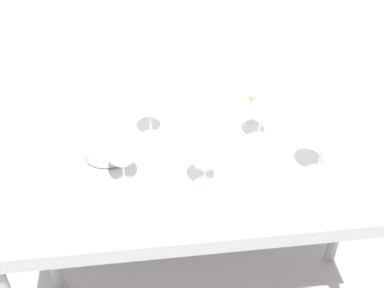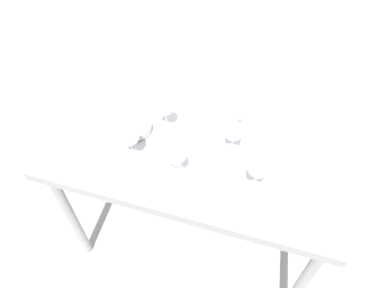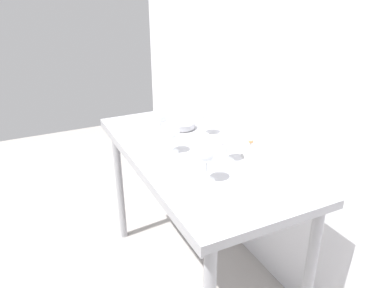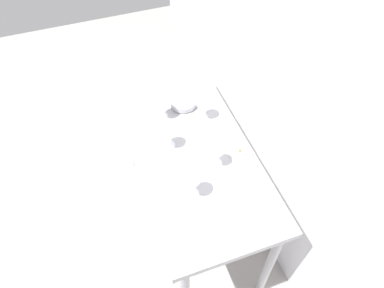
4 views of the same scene
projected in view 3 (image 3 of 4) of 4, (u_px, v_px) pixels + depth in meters
name	position (u px, v px, depth m)	size (l,w,h in m)	color
ground_plane	(195.00, 282.00, 2.28)	(6.00, 6.00, 0.00)	#99948F
back_wall	(277.00, 65.00, 1.96)	(3.80, 0.04, 2.60)	silver
steel_counter	(194.00, 168.00, 1.96)	(1.40, 0.65, 0.90)	#9F9FA4
wine_glass_far_right	(227.00, 140.00, 1.77)	(0.08, 0.08, 0.16)	white
wine_glass_far_left	(203.00, 114.00, 2.08)	(0.08, 0.08, 0.17)	white
wine_glass_near_left	(161.00, 116.00, 2.06)	(0.09, 0.09, 0.17)	white
wine_glass_near_right	(207.00, 154.00, 1.57)	(0.09, 0.09, 0.18)	white
wine_glass_near_center	(172.00, 133.00, 1.86)	(0.08, 0.08, 0.15)	white
tasting_sheet_upper	(270.00, 178.00, 1.65)	(0.17, 0.24, 0.00)	white
tasting_bowl	(181.00, 125.00, 2.20)	(0.17, 0.17, 0.04)	beige
decanter_funnel	(250.00, 148.00, 1.85)	(0.10, 0.10, 0.11)	silver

